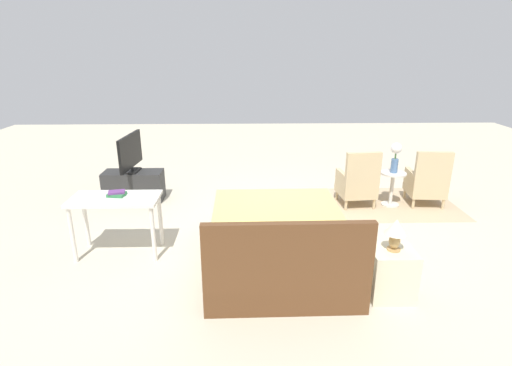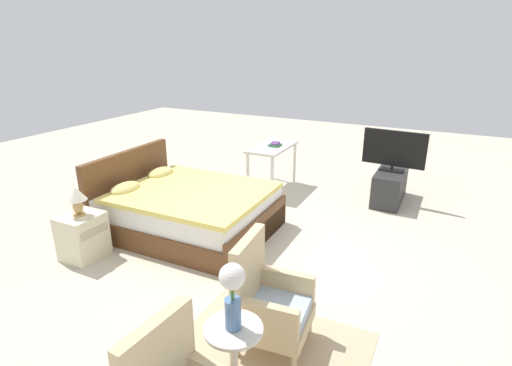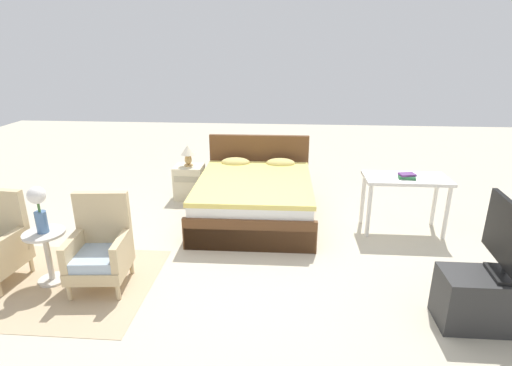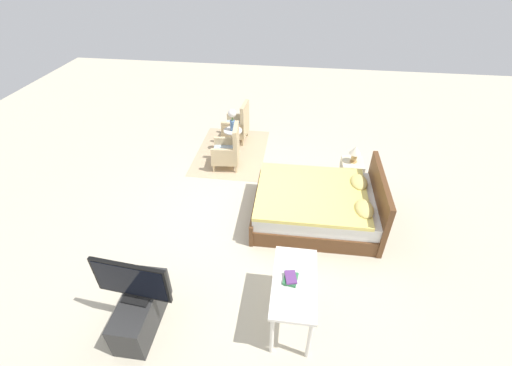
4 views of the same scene
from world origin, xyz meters
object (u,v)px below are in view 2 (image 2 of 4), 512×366
Objects in this scene: nightstand at (83,236)px; table_lamp at (76,197)px; bed at (186,209)px; tv_flatscreen at (394,150)px; armchair_by_window_right at (268,303)px; flower_vase at (232,290)px; tv_stand at (390,186)px; book_stack at (275,144)px; side_table at (234,352)px; vanity_desk at (272,152)px.

nightstand is 0.48m from table_lamp.
tv_flatscreen is (2.24, -2.18, 0.51)m from bed.
armchair_by_window_right is 2.50m from table_lamp.
bed reaches higher than armchair_by_window_right.
flower_vase is 1.45× the size of table_lamp.
tv_stand is at bearing -40.32° from nightstand.
bed is 2.01m from book_stack.
tv_stand is at bearing -79.95° from book_stack.
tv_stand is at bearing -40.33° from table_lamp.
armchair_by_window_right is 1.00× the size of tv_flatscreen.
armchair_by_window_right is 1.76× the size of nightstand.
nightstand is at bearing 139.70° from tv_flatscreen.
flower_vase is at bearing 90.00° from side_table.
table_lamp reaches higher than side_table.
tv_flatscreen reaches higher than bed.
tv_flatscreen reaches higher than flower_vase.
bed is at bearing 42.83° from flower_vase.
bed is 6.20× the size of table_lamp.
bed is 1.99m from vanity_desk.
book_stack is (3.01, -1.03, 0.50)m from nightstand.
bed is at bearing 135.74° from tv_flatscreen.
nightstand is 1.58× the size of table_lamp.
armchair_by_window_right is at bearing -97.29° from table_lamp.
flower_vase is 4.25m from tv_stand.
bed is at bearing 42.83° from side_table.
vanity_desk is at bearing -17.95° from table_lamp.
bed is 2.22× the size of tv_flatscreen.
armchair_by_window_right reaches higher than side_table.
book_stack is at bearing 100.12° from tv_flatscreen.
armchair_by_window_right is 3.66m from tv_stand.
tv_flatscreen is (3.33, -2.82, 0.07)m from table_lamp.
table_lamp is at bearing 70.50° from side_table.
book_stack is at bearing -11.39° from bed.
side_table is 1.06× the size of nightstand.
tv_flatscreen is 1.88m from vanity_desk.
armchair_by_window_right is at bearing 0.23° from flower_vase.
side_table is 0.53× the size of vanity_desk.
tv_flatscreen is 0.88× the size of vanity_desk.
table_lamp reaches higher than nightstand.
side_table is 0.58× the size of tv_stand.
table_lamp reaches higher than vanity_desk.
bed is 9.35× the size of book_stack.
armchair_by_window_right reaches higher than table_lamp.
book_stack reaches higher than side_table.
side_table is at bearing 175.01° from tv_flatscreen.
bed is at bearing 168.61° from book_stack.
tv_stand is (4.19, -0.37, -0.60)m from flower_vase.
bed reaches higher than vanity_desk.
tv_flatscreen is (4.20, -0.37, 0.46)m from side_table.
nightstand is 3.20m from vanity_desk.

